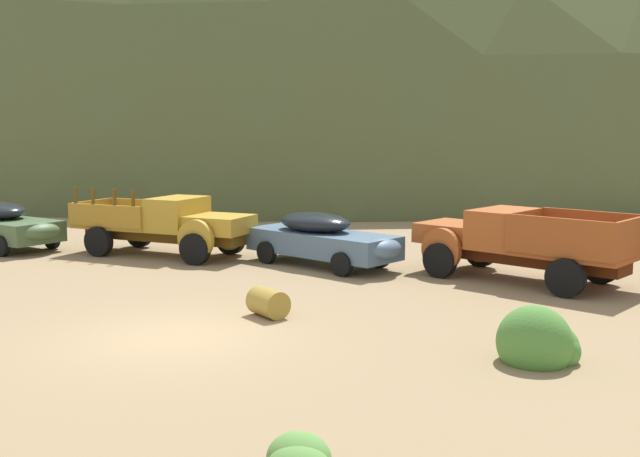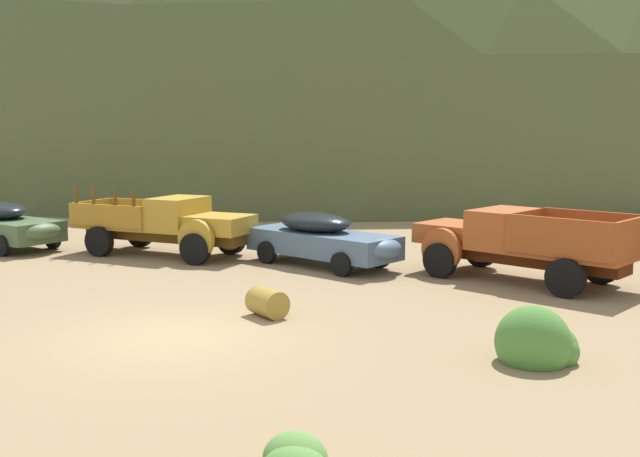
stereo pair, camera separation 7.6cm
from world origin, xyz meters
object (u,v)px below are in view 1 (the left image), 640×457
object	(u,v)px
truck_mustard	(175,225)
oil_drum_tipped	(268,303)
truck_oxide_orange	(508,242)
car_weathered_green	(5,225)
car_chalk_blue	(326,239)

from	to	relation	value
truck_mustard	oil_drum_tipped	bearing A→B (deg)	-41.34
truck_mustard	truck_oxide_orange	bearing A→B (deg)	3.92
car_weathered_green	truck_oxide_orange	distance (m)	16.48
car_weathered_green	car_chalk_blue	xyz separation A→B (m)	(11.13, 1.66, -0.00)
car_chalk_blue	truck_oxide_orange	xyz separation A→B (m)	(5.22, 0.37, 0.20)
car_chalk_blue	truck_oxide_orange	bearing A→B (deg)	21.40
car_weathered_green	truck_mustard	size ratio (longest dim) A/B	0.81
truck_oxide_orange	car_weathered_green	bearing A→B (deg)	24.83
car_chalk_blue	truck_oxide_orange	distance (m)	5.24
truck_mustard	car_chalk_blue	xyz separation A→B (m)	(5.07, 0.42, -0.18)
car_chalk_blue	truck_mustard	bearing A→B (deg)	-157.92
truck_mustard	car_chalk_blue	size ratio (longest dim) A/B	1.13
truck_oxide_orange	oil_drum_tipped	distance (m)	7.46
car_weathered_green	oil_drum_tipped	world-z (taller)	car_weathered_green
car_chalk_blue	oil_drum_tipped	world-z (taller)	car_chalk_blue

